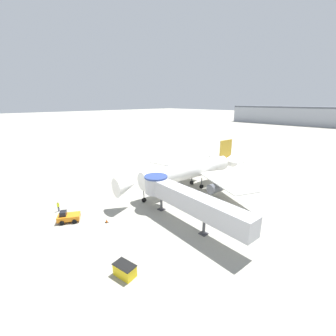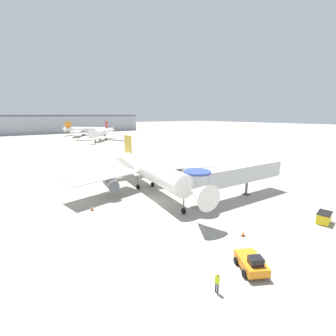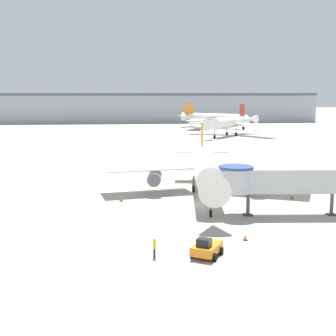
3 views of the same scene
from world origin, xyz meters
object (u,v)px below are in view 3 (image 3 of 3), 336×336
main_airplane (205,167)px  ground_crew_marshaller (154,247)px  traffic_cone_starboard_wing (292,196)px  background_jet_red_tail (229,122)px  pushback_tug_orange (207,248)px  traffic_cone_port_wing (121,198)px  background_jet_orange_tail (215,118)px  traffic_cone_near_nose (245,237)px  jet_bridge (296,180)px

main_airplane → ground_crew_marshaller: (-9.13, -24.62, -3.04)m
traffic_cone_starboard_wing → background_jet_red_tail: background_jet_red_tail is taller
pushback_tug_orange → traffic_cone_port_wing: pushback_tug_orange is taller
traffic_cone_starboard_wing → background_jet_orange_tail: size_ratio=0.03×
background_jet_orange_tail → background_jet_red_tail: 36.40m
traffic_cone_near_nose → background_jet_red_tail: background_jet_red_tail is taller
traffic_cone_starboard_wing → traffic_cone_port_wing: (-23.28, 0.93, 0.01)m
traffic_cone_near_nose → ground_crew_marshaller: (-9.27, -4.02, 0.68)m
traffic_cone_starboard_wing → traffic_cone_port_wing: traffic_cone_port_wing is taller
background_jet_orange_tail → ground_crew_marshaller: bearing=-152.2°
jet_bridge → ground_crew_marshaller: size_ratio=11.87×
jet_bridge → traffic_cone_starboard_wing: bearing=76.4°
jet_bridge → pushback_tug_orange: size_ratio=5.48×
jet_bridge → ground_crew_marshaller: (-17.71, -12.80, -3.19)m
jet_bridge → traffic_cone_port_wing: 22.81m
main_airplane → traffic_cone_starboard_wing: (11.45, -3.31, -3.69)m
ground_crew_marshaller → background_jet_red_tail: background_jet_red_tail is taller
ground_crew_marshaller → background_jet_red_tail: (34.37, 115.48, 3.59)m
jet_bridge → traffic_cone_port_wing: bearing=160.2°
traffic_cone_starboard_wing → ground_crew_marshaller: ground_crew_marshaller is taller
jet_bridge → pushback_tug_orange: 18.70m
main_airplane → traffic_cone_port_wing: main_airplane is taller
jet_bridge → ground_crew_marshaller: 22.08m
pushback_tug_orange → traffic_cone_starboard_wing: (15.97, 21.42, -0.40)m
pushback_tug_orange → traffic_cone_starboard_wing: 26.72m
background_jet_red_tail → traffic_cone_port_wing: bearing=-73.1°
traffic_cone_starboard_wing → traffic_cone_near_nose: bearing=-123.2°
main_airplane → background_jet_orange_tail: (27.83, 127.16, 0.20)m
ground_crew_marshaller → pushback_tug_orange: bearing=-106.8°
traffic_cone_port_wing → background_jet_red_tail: (37.07, 93.23, 4.22)m
traffic_cone_near_nose → traffic_cone_starboard_wing: bearing=56.8°
traffic_cone_port_wing → background_jet_orange_tail: background_jet_orange_tail is taller
traffic_cone_starboard_wing → jet_bridge: bearing=-108.7°
traffic_cone_starboard_wing → traffic_cone_near_nose: (-11.31, -17.30, -0.03)m
background_jet_orange_tail → background_jet_red_tail: background_jet_red_tail is taller
traffic_cone_port_wing → background_jet_orange_tail: 135.53m
traffic_cone_near_nose → jet_bridge: bearing=46.2°
pushback_tug_orange → ground_crew_marshaller: 4.62m
main_airplane → traffic_cone_near_nose: (0.14, -20.61, -3.72)m
jet_bridge → main_airplane: bearing=131.0°
jet_bridge → traffic_cone_starboard_wing: size_ratio=26.32×
main_airplane → traffic_cone_near_nose: 20.94m
jet_bridge → ground_crew_marshaller: bearing=-139.1°
jet_bridge → traffic_cone_near_nose: (-8.43, -8.78, -3.87)m
pushback_tug_orange → background_jet_red_tail: size_ratio=0.14×
background_jet_red_tail → traffic_cone_near_nose: bearing=-64.1°
traffic_cone_near_nose → ground_crew_marshaller: 10.13m
main_airplane → pushback_tug_orange: (-4.52, -24.73, -3.29)m
ground_crew_marshaller → background_jet_orange_tail: background_jet_orange_tail is taller
traffic_cone_near_nose → background_jet_red_tail: 114.33m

